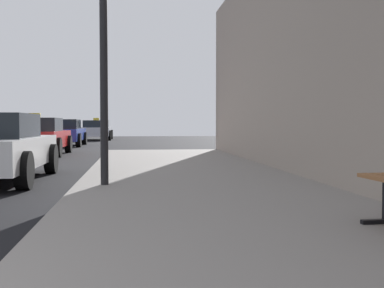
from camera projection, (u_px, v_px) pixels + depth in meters
The scene contains 4 objects.
street_lamp at pixel (103, 8), 7.50m from camera, with size 0.36×0.36×3.85m.
car_red at pixel (36, 136), 16.92m from camera, with size 2.03×4.12×1.43m.
car_blue at pixel (62, 132), 23.72m from camera, with size 2.02×4.32×1.27m.
car_silver at pixel (96, 130), 32.35m from camera, with size 1.99×4.03×1.43m.
Camera 1 is at (2.91, -1.70, 1.09)m, focal length 46.55 mm.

